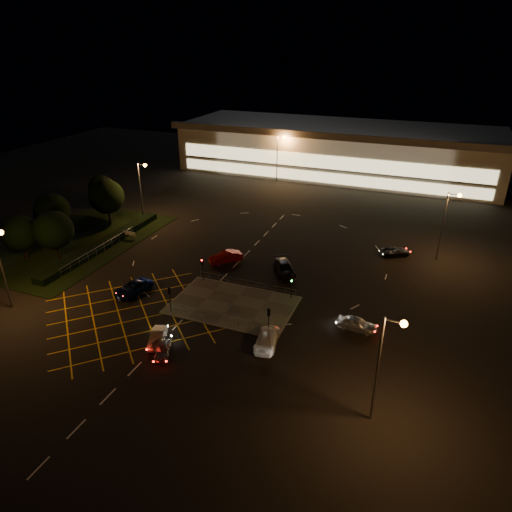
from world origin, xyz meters
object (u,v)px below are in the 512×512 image
at_px(signal_se, 269,316).
at_px(car_right_silver, 357,324).
at_px(signal_sw, 170,294).
at_px(car_far_dkgrey, 284,268).
at_px(car_east_grey, 395,252).
at_px(signal_nw, 202,265).
at_px(car_queue_white, 157,338).
at_px(signal_ne, 292,282).
at_px(car_near_silver, 163,349).
at_px(car_circ_red, 226,257).
at_px(car_approach_white, 268,338).
at_px(car_left_blue, 133,288).

xyz_separation_m(signal_se, car_right_silver, (8.53, 4.42, -1.63)).
height_order(signal_sw, car_far_dkgrey, signal_sw).
bearing_deg(car_east_grey, signal_nw, 95.23).
bearing_deg(car_far_dkgrey, car_queue_white, -141.64).
xyz_separation_m(signal_se, car_queue_white, (-10.21, -5.60, -1.73)).
relative_size(signal_ne, car_queue_white, 0.81).
height_order(car_right_silver, car_east_grey, car_right_silver).
distance_m(car_near_silver, car_queue_white, 2.05).
distance_m(signal_nw, car_east_grey, 28.22).
xyz_separation_m(signal_ne, car_near_silver, (-8.69, -14.96, -1.75)).
height_order(car_far_dkgrey, car_circ_red, car_far_dkgrey).
bearing_deg(car_right_silver, car_queue_white, 121.58).
height_order(car_circ_red, car_approach_white, car_circ_red).
bearing_deg(signal_ne, car_circ_red, 152.15).
xyz_separation_m(signal_ne, car_approach_white, (0.50, -9.67, -1.60)).
height_order(car_far_dkgrey, car_approach_white, car_far_dkgrey).
xyz_separation_m(signal_nw, car_far_dkgrey, (9.11, 6.00, -1.58)).
distance_m(car_queue_white, car_east_grey, 37.01).
height_order(signal_ne, car_queue_white, signal_ne).
bearing_deg(car_east_grey, car_near_silver, 117.01).
bearing_deg(car_right_silver, signal_sw, 105.59).
relative_size(car_far_dkgrey, car_circ_red, 1.15).
height_order(signal_se, car_circ_red, signal_se).
relative_size(car_far_dkgrey, car_right_silver, 1.26).
height_order(signal_sw, car_right_silver, signal_sw).
height_order(car_near_silver, car_circ_red, car_circ_red).
relative_size(signal_sw, car_right_silver, 0.73).
height_order(car_queue_white, car_circ_red, car_circ_red).
xyz_separation_m(car_far_dkgrey, car_east_grey, (13.18, 11.23, -0.17)).
xyz_separation_m(signal_sw, car_east_grey, (22.29, 25.21, -1.75)).
bearing_deg(signal_ne, car_queue_white, -126.92).
relative_size(car_queue_white, car_left_blue, 0.76).
bearing_deg(car_left_blue, signal_nw, 53.88).
bearing_deg(car_circ_red, signal_sw, -48.41).
height_order(signal_sw, car_approach_white, signal_sw).
bearing_deg(car_east_grey, car_right_silver, 142.69).
height_order(car_near_silver, car_queue_white, car_queue_white).
distance_m(car_queue_white, car_far_dkgrey, 20.91).
bearing_deg(car_near_silver, car_right_silver, 8.94).
xyz_separation_m(signal_nw, signal_ne, (12.00, 0.00, 0.00)).
height_order(car_circ_red, car_east_grey, car_circ_red).
bearing_deg(car_approach_white, car_east_grey, -119.04).
height_order(signal_nw, car_near_silver, signal_nw).
bearing_deg(car_approach_white, signal_ne, -96.07).
distance_m(signal_se, signal_ne, 7.99).
xyz_separation_m(car_far_dkgrey, car_circ_red, (-8.78, 0.17, -0.01)).
xyz_separation_m(car_left_blue, car_approach_white, (19.19, -3.82, 0.05)).
relative_size(signal_nw, car_circ_red, 0.67).
distance_m(car_near_silver, car_right_silver, 20.65).
bearing_deg(signal_ne, car_left_blue, -162.61).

